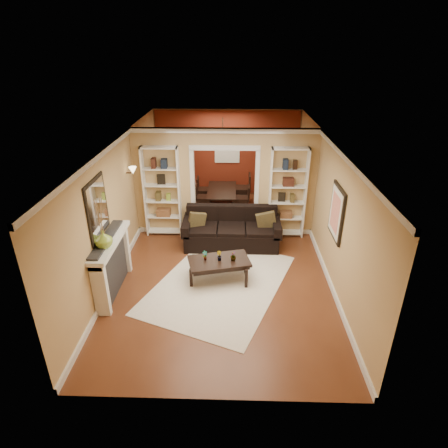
{
  "coord_description": "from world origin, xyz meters",
  "views": [
    {
      "loc": [
        0.25,
        -7.62,
        4.48
      ],
      "look_at": [
        0.04,
        -0.8,
        1.18
      ],
      "focal_mm": 30.0,
      "sensor_mm": 36.0,
      "label": 1
    }
  ],
  "objects_px": {
    "sofa": "(232,228)",
    "coffee_table": "(219,270)",
    "bookshelf_left": "(162,192)",
    "bookshelf_right": "(287,193)",
    "fireplace": "(113,266)",
    "dining_table": "(223,198)"
  },
  "relations": [
    {
      "from": "sofa",
      "to": "bookshelf_right",
      "type": "distance_m",
      "value": 1.64
    },
    {
      "from": "bookshelf_left",
      "to": "dining_table",
      "type": "distance_m",
      "value": 2.5
    },
    {
      "from": "bookshelf_right",
      "to": "dining_table",
      "type": "height_order",
      "value": "bookshelf_right"
    },
    {
      "from": "bookshelf_left",
      "to": "fireplace",
      "type": "relative_size",
      "value": 1.35
    },
    {
      "from": "sofa",
      "to": "coffee_table",
      "type": "xyz_separation_m",
      "value": [
        -0.24,
        -1.49,
        -0.22
      ]
    },
    {
      "from": "coffee_table",
      "to": "dining_table",
      "type": "height_order",
      "value": "dining_table"
    },
    {
      "from": "bookshelf_right",
      "to": "fireplace",
      "type": "bearing_deg",
      "value": -145.2
    },
    {
      "from": "sofa",
      "to": "coffee_table",
      "type": "bearing_deg",
      "value": -99.02
    },
    {
      "from": "bookshelf_left",
      "to": "coffee_table",
      "type": "bearing_deg",
      "value": -54.1
    },
    {
      "from": "bookshelf_left",
      "to": "fireplace",
      "type": "xyz_separation_m",
      "value": [
        -0.54,
        -2.53,
        -0.57
      ]
    },
    {
      "from": "coffee_table",
      "to": "sofa",
      "type": "bearing_deg",
      "value": 67.19
    },
    {
      "from": "coffee_table",
      "to": "bookshelf_right",
      "type": "bearing_deg",
      "value": 38.54
    },
    {
      "from": "fireplace",
      "to": "bookshelf_right",
      "type": "bearing_deg",
      "value": 34.8
    },
    {
      "from": "dining_table",
      "to": "bookshelf_left",
      "type": "bearing_deg",
      "value": 141.85
    },
    {
      "from": "sofa",
      "to": "bookshelf_left",
      "type": "distance_m",
      "value": 1.96
    },
    {
      "from": "coffee_table",
      "to": "bookshelf_right",
      "type": "relative_size",
      "value": 0.54
    },
    {
      "from": "fireplace",
      "to": "coffee_table",
      "type": "bearing_deg",
      "value": 12.64
    },
    {
      "from": "bookshelf_left",
      "to": "dining_table",
      "type": "height_order",
      "value": "bookshelf_left"
    },
    {
      "from": "bookshelf_left",
      "to": "dining_table",
      "type": "xyz_separation_m",
      "value": [
        1.45,
        1.84,
        -0.88
      ]
    },
    {
      "from": "fireplace",
      "to": "bookshelf_left",
      "type": "bearing_deg",
      "value": 77.95
    },
    {
      "from": "dining_table",
      "to": "sofa",
      "type": "bearing_deg",
      "value": -173.16
    },
    {
      "from": "bookshelf_left",
      "to": "bookshelf_right",
      "type": "xyz_separation_m",
      "value": [
        3.1,
        0.0,
        0.0
      ]
    }
  ]
}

